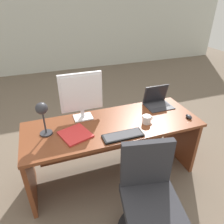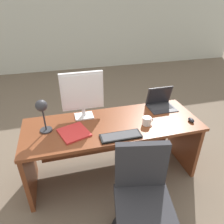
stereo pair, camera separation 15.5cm
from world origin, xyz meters
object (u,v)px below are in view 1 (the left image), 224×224
(monitor, at_px, (81,94))
(laptop, at_px, (157,99))
(desk, at_px, (111,137))
(mouse, at_px, (189,117))
(coffee_mug, at_px, (147,119))
(book, at_px, (75,134))
(keyboard, at_px, (123,136))
(desk_lamp, at_px, (42,112))
(office_chair, at_px, (149,203))

(monitor, height_order, laptop, monitor)
(desk, distance_m, mouse, 0.87)
(laptop, relative_size, coffee_mug, 2.71)
(desk, relative_size, mouse, 20.88)
(book, bearing_deg, monitor, 64.01)
(keyboard, bearing_deg, book, 157.50)
(coffee_mug, bearing_deg, desk_lamp, 172.85)
(monitor, xyz_separation_m, book, (-0.14, -0.29, -0.28))
(keyboard, xyz_separation_m, office_chair, (0.04, -0.50, -0.37))
(desk, bearing_deg, book, -163.41)
(desk, bearing_deg, office_chair, -86.07)
(book, bearing_deg, office_chair, -55.32)
(desk_lamp, distance_m, coffee_mug, 1.04)
(mouse, xyz_separation_m, office_chair, (-0.76, -0.57, -0.38))
(desk, height_order, keyboard, keyboard)
(keyboard, distance_m, coffee_mug, 0.35)
(keyboard, relative_size, office_chair, 0.44)
(desk, relative_size, monitor, 3.63)
(desk, distance_m, book, 0.48)
(monitor, bearing_deg, keyboard, -58.89)
(keyboard, bearing_deg, coffee_mug, 23.36)
(office_chair, bearing_deg, mouse, 36.88)
(monitor, distance_m, book, 0.43)
(monitor, distance_m, office_chair, 1.21)
(desk, xyz_separation_m, mouse, (0.81, -0.23, 0.23))
(office_chair, bearing_deg, laptop, 58.69)
(monitor, relative_size, coffee_mug, 4.45)
(monitor, height_order, office_chair, monitor)
(desk, distance_m, laptop, 0.73)
(laptop, distance_m, office_chair, 1.22)
(mouse, bearing_deg, keyboard, -175.13)
(laptop, height_order, desk_lamp, desk_lamp)
(keyboard, bearing_deg, laptop, 36.64)
(monitor, xyz_separation_m, laptop, (0.91, 0.01, -0.21))
(coffee_mug, xyz_separation_m, office_chair, (-0.28, -0.64, -0.40))
(mouse, xyz_separation_m, book, (-1.22, 0.11, -0.01))
(monitor, relative_size, keyboard, 1.29)
(desk, xyz_separation_m, book, (-0.41, -0.12, 0.22))
(keyboard, bearing_deg, desk_lamp, 158.70)
(book, distance_m, office_chair, 0.90)
(desk_lamp, bearing_deg, office_chair, -46.49)
(mouse, distance_m, office_chair, 1.02)
(monitor, relative_size, mouse, 5.76)
(mouse, xyz_separation_m, coffee_mug, (-0.48, 0.07, 0.02))
(laptop, bearing_deg, book, -164.33)
(mouse, distance_m, coffee_mug, 0.48)
(desk_lamp, bearing_deg, mouse, -7.61)
(laptop, distance_m, desk_lamp, 1.34)
(keyboard, relative_size, desk_lamp, 1.12)
(monitor, distance_m, mouse, 1.18)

